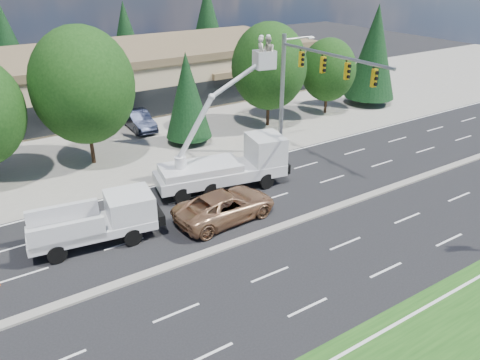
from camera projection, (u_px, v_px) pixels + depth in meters
ground at (235, 244)px, 25.06m from camera, size 140.00×140.00×0.00m
concrete_apron at (111, 136)px, 40.23m from camera, size 140.00×22.00×0.01m
road_median at (235, 243)px, 25.03m from camera, size 120.00×0.55×0.12m
strip_mall at (75, 80)px, 46.58m from camera, size 50.40×15.40×5.50m
tree_front_d at (83, 86)px, 32.46m from camera, size 7.17×7.17×9.95m
tree_front_e at (187, 95)px, 37.18m from camera, size 3.75×3.75×7.39m
tree_front_f at (269, 67)px, 40.50m from camera, size 6.56×6.56×9.10m
tree_front_g at (328, 70)px, 44.40m from camera, size 5.19×5.19×7.20m
tree_front_h at (374, 52)px, 46.86m from camera, size 5.03×5.03×9.91m
tree_back_b at (6, 43)px, 52.73m from camera, size 4.91×4.91×9.68m
tree_back_c at (126, 35)px, 59.72m from camera, size 4.60×4.60×9.06m
tree_back_d at (207, 21)px, 65.17m from camera, size 5.52×5.52×10.88m
signal_mast at (302, 81)px, 32.70m from camera, size 2.76×10.16×9.00m
utility_pickup at (102, 224)px, 24.91m from camera, size 6.79×3.30×2.50m
bucket_truck at (234, 157)px, 30.55m from camera, size 9.03×4.12×9.70m
traffic_cone_b at (197, 215)px, 27.14m from camera, size 0.40×0.40×0.70m
traffic_cone_c at (216, 204)px, 28.36m from camera, size 0.40×0.40×0.70m
minivan at (225, 206)px, 27.11m from camera, size 6.33×3.26×1.71m
parked_car_east at (139, 120)px, 41.44m from camera, size 1.94×5.13×1.67m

